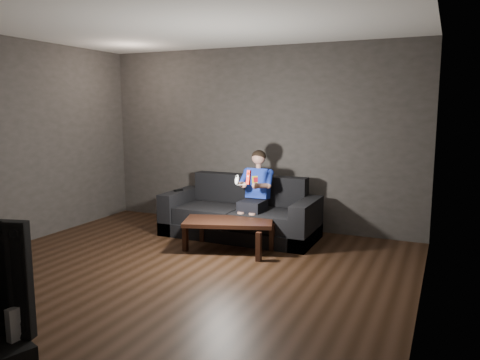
% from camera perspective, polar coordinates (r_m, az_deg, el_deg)
% --- Properties ---
extents(floor, '(5.00, 5.00, 0.00)m').
position_cam_1_polar(floor, '(5.18, -8.76, -11.65)').
color(floor, black).
rests_on(floor, ground).
extents(back_wall, '(5.00, 0.04, 2.70)m').
position_cam_1_polar(back_wall, '(7.09, 2.05, 5.14)').
color(back_wall, '#35322E').
rests_on(back_wall, ground).
extents(right_wall, '(0.04, 5.00, 2.70)m').
position_cam_1_polar(right_wall, '(4.09, 21.66, 1.85)').
color(right_wall, '#35322E').
rests_on(right_wall, ground).
extents(ceiling, '(5.00, 5.00, 0.02)m').
position_cam_1_polar(ceiling, '(4.94, -9.53, 19.17)').
color(ceiling, silver).
rests_on(ceiling, back_wall).
extents(sofa, '(2.16, 0.93, 0.83)m').
position_cam_1_polar(sofa, '(6.64, 0.08, -4.53)').
color(sofa, black).
rests_on(sofa, floor).
extents(child, '(0.47, 0.57, 1.15)m').
position_cam_1_polar(child, '(6.40, 1.89, -0.93)').
color(child, black).
rests_on(child, sofa).
extents(wii_remote_red, '(0.05, 0.07, 0.19)m').
position_cam_1_polar(wii_remote_red, '(5.93, 1.05, 0.33)').
color(wii_remote_red, red).
rests_on(wii_remote_red, child).
extents(nunchuk_white, '(0.06, 0.09, 0.14)m').
position_cam_1_polar(nunchuk_white, '(6.01, -0.38, 0.04)').
color(nunchuk_white, silver).
rests_on(nunchuk_white, child).
extents(wii_remote_black, '(0.08, 0.15, 0.03)m').
position_cam_1_polar(wii_remote_black, '(6.95, -7.52, -1.22)').
color(wii_remote_black, black).
rests_on(wii_remote_black, sofa).
extents(coffee_table, '(1.22, 0.88, 0.40)m').
position_cam_1_polar(coffee_table, '(5.93, -1.40, -5.39)').
color(coffee_table, black).
rests_on(coffee_table, floor).
extents(wii_console, '(0.06, 0.15, 0.19)m').
position_cam_1_polar(wii_console, '(3.08, -25.30, -15.37)').
color(wii_console, silver).
rests_on(wii_console, media_console).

